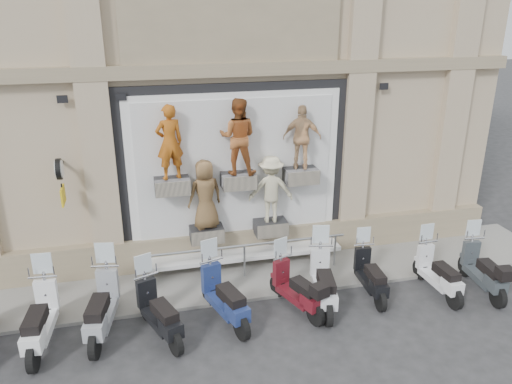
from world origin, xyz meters
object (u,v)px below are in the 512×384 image
Objects in this scene: scooter_j at (484,261)px; scooter_h at (371,267)px; scooter_e at (224,287)px; guard_rail at (244,262)px; clock_sign_bracket at (60,175)px; scooter_b at (38,309)px; scooter_c at (101,297)px; scooter_i at (439,264)px; scooter_d at (158,302)px; scooter_f at (297,280)px; scooter_g at (324,272)px.

scooter_h is at bearing 176.13° from scooter_j.
scooter_e is 1.13× the size of scooter_h.
clock_sign_bracket is (-3.90, 0.47, 2.34)m from guard_rail.
scooter_c is at bearing 10.34° from scooter_b.
scooter_h is at bearing 167.39° from scooter_i.
scooter_d is at bearing -170.89° from scooter_h.
scooter_f is (5.12, -0.02, -0.09)m from scooter_b.
scooter_j is at bearing 7.30° from scooter_c.
scooter_j is (5.18, -1.79, 0.29)m from guard_rail.
scooter_b is (-0.42, -1.97, -1.98)m from clock_sign_bracket.
scooter_c is at bearing -176.74° from scooter_j.
scooter_h is at bearing 10.50° from scooter_c.
scooter_c is (-3.20, -1.39, 0.38)m from guard_rail.
scooter_b reaches higher than scooter_i.
guard_rail is 4.46m from scooter_i.
scooter_b is at bearing 162.12° from scooter_e.
scooter_c is 1.11× the size of scooter_j.
scooter_b is at bearing 159.79° from scooter_f.
scooter_e is (2.43, -0.15, -0.04)m from scooter_c.
scooter_e is at bearing -166.56° from scooter_g.
scooter_d is at bearing -51.03° from clock_sign_bracket.
scooter_f is at bearing -16.34° from scooter_e.
scooter_c is at bearing -169.14° from scooter_g.
scooter_f is at bearing -165.46° from scooter_g.
scooter_j is (5.95, -0.25, -0.05)m from scooter_e.
clock_sign_bracket is at bearing 108.02° from scooter_d.
scooter_d is at bearing 179.15° from scooter_i.
scooter_j is (2.57, -0.45, 0.04)m from scooter_h.
guard_rail is 2.66× the size of scooter_d.
scooter_h is (1.81, 0.18, -0.02)m from scooter_f.
clock_sign_bracket reaches higher than scooter_d.
scooter_b is 1.01× the size of scooter_g.
scooter_e is (3.13, -2.01, -2.00)m from clock_sign_bracket.
scooter_g is (2.20, 0.05, 0.01)m from scooter_e.
scooter_j is (9.08, -2.26, -2.04)m from clock_sign_bracket.
scooter_b is 1.12× the size of scooter_f.
clock_sign_bracket reaches higher than scooter_h.
scooter_i is (4.91, -0.09, -0.07)m from scooter_e.
scooter_g is at bearing -16.89° from scooter_d.
scooter_e reaches higher than scooter_d.
scooter_b is 1.13m from scooter_c.
scooter_b is 3.56m from scooter_e.
scooter_c is at bearing -175.26° from scooter_h.
scooter_g is at bearing -15.90° from scooter_e.
scooter_c is 1.03× the size of scooter_g.
scooter_i is (3.34, -0.11, 0.00)m from scooter_f.
scooter_h is (3.38, 0.20, -0.09)m from scooter_e.
scooter_d is at bearing -174.39° from scooter_j.
scooter_i is (1.53, -0.29, 0.02)m from scooter_h.
scooter_g is 1.08× the size of scooter_j.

